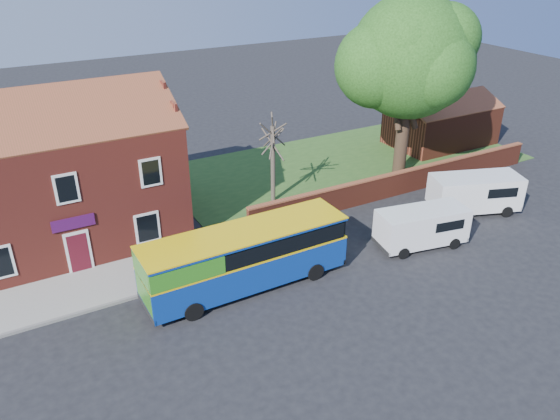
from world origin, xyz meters
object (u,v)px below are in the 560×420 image
van_near (422,226)px  van_far (475,192)px  bus (239,257)px  large_tree (409,60)px

van_near → van_far: bearing=25.6°
van_near → van_far: (5.56, 1.55, 0.11)m
bus → van_far: 15.82m
van_far → large_tree: bearing=111.8°
van_near → large_tree: large_tree is taller
bus → van_far: bearing=0.9°
large_tree → van_far: bearing=-87.7°
bus → van_far: size_ratio=1.75×
van_far → large_tree: large_tree is taller
bus → van_near: (10.24, -1.08, -0.52)m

